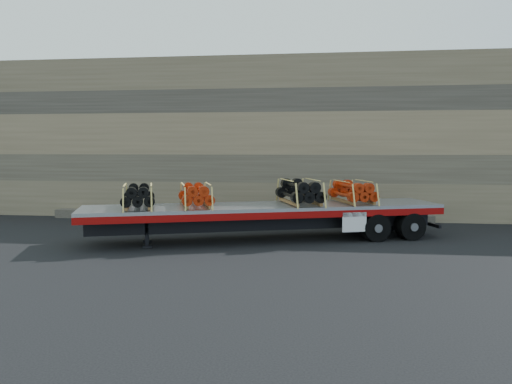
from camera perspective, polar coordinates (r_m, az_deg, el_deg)
ground at (r=16.70m, az=-3.16°, el=-5.57°), size 120.00×120.00×0.00m
rock_wall at (r=22.84m, az=-0.22°, el=6.10°), size 44.00×3.00×7.00m
trailer at (r=16.69m, az=0.94°, el=-3.50°), size 11.96×6.06×1.19m
bundle_front at (r=16.18m, az=-13.30°, el=-0.53°), size 1.60×2.21×0.71m
bundle_midfront at (r=16.23m, az=-6.91°, el=-0.41°), size 1.60×2.21×0.71m
bundle_midrear at (r=16.89m, az=5.00°, el=-0.04°), size 1.79×2.48×0.79m
bundle_rear at (r=17.54m, az=10.95°, el=-0.03°), size 1.65×2.28×0.73m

